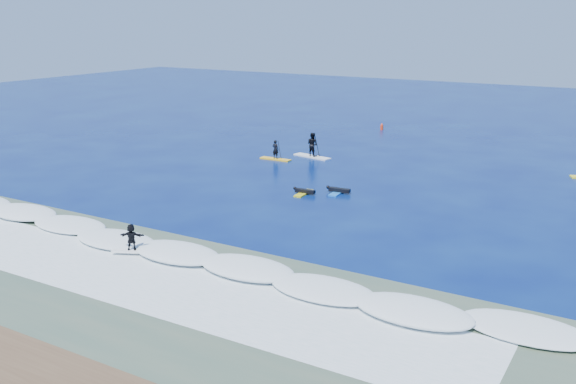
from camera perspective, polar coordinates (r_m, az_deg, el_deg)
The scene contains 10 objects.
ground at distance 39.77m, azimuth -1.58°, elevation -1.00°, with size 160.00×160.00×0.00m, color #04114F.
shallow_water at distance 29.56m, azimuth -16.29°, elevation -7.57°, with size 90.00×13.00×0.01m, color #3E5543.
breaking_wave at distance 32.19m, azimuth -11.13°, elevation -5.32°, with size 40.00×6.00×0.30m, color white.
whitewater at distance 30.19m, azimuth -14.91°, elevation -6.99°, with size 34.00×5.00×0.02m, color silver.
sup_paddler_left at distance 51.69m, azimuth -1.12°, elevation 3.51°, with size 2.64×0.70×1.85m.
sup_paddler_center at distance 52.59m, azimuth 2.18°, elevation 4.06°, with size 3.48×1.50×2.37m.
prone_paddler_near at distance 41.78m, azimuth 1.43°, elevation 0.01°, with size 1.54×1.96×0.41m.
prone_paddler_far at distance 42.12m, azimuth 4.48°, elevation 0.10°, with size 1.65×2.11×0.43m.
wave_surfer at distance 32.01m, azimuth -13.73°, elevation -4.07°, with size 1.99×1.32×1.41m.
marker_buoy at distance 66.11m, azimuth 8.33°, elevation 5.76°, with size 0.31×0.31×0.74m.
Camera 1 is at (20.35, -32.26, 11.24)m, focal length 40.00 mm.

